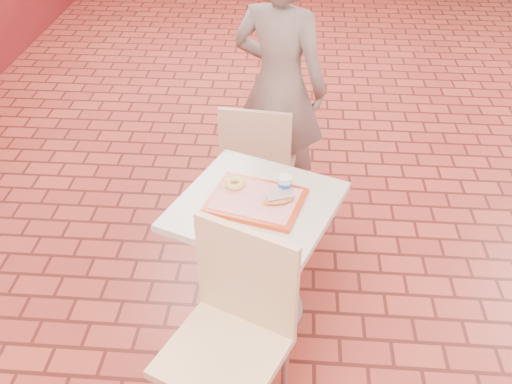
# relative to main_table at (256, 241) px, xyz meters

# --- Properties ---
(main_table) EXTENTS (0.66, 0.66, 0.70)m
(main_table) POSITION_rel_main_table_xyz_m (0.00, 0.00, 0.00)
(main_table) COLOR #BDB098
(main_table) RESTS_ON ground
(chair_main_front) EXTENTS (0.57, 0.57, 0.93)m
(chair_main_front) POSITION_rel_main_table_xyz_m (-0.05, -0.56, 0.05)
(chair_main_front) COLOR tan
(chair_main_front) RESTS_ON ground
(chair_main_back) EXTENTS (0.43, 0.43, 0.84)m
(chair_main_back) POSITION_rel_main_table_xyz_m (-0.04, 0.69, -0.00)
(chair_main_back) COLOR tan
(chair_main_back) RESTS_ON ground
(customer) EXTENTS (0.66, 0.55, 1.56)m
(customer) POSITION_rel_main_table_xyz_m (0.06, 1.00, 0.31)
(customer) COLOR #705E57
(customer) RESTS_ON ground
(serving_tray) EXTENTS (0.40, 0.31, 0.02)m
(serving_tray) POSITION_rel_main_table_xyz_m (0.00, 0.00, 0.24)
(serving_tray) COLOR #B32F0D
(serving_tray) RESTS_ON main_table
(ring_donut) EXTENTS (0.12, 0.12, 0.03)m
(ring_donut) POSITION_rel_main_table_xyz_m (-0.10, 0.09, 0.27)
(ring_donut) COLOR gold
(ring_donut) RESTS_ON serving_tray
(long_john_donut) EXTENTS (0.14, 0.10, 0.04)m
(long_john_donut) POSITION_rel_main_table_xyz_m (0.10, -0.02, 0.27)
(long_john_donut) COLOR #C58339
(long_john_donut) RESTS_ON serving_tray
(paper_cup) EXTENTS (0.07, 0.07, 0.08)m
(paper_cup) POSITION_rel_main_table_xyz_m (0.12, 0.06, 0.30)
(paper_cup) COLOR silver
(paper_cup) RESTS_ON serving_tray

